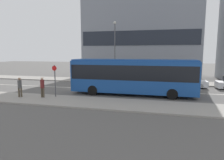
{
  "coord_description": "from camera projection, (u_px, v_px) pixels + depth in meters",
  "views": [
    {
      "loc": [
        8.63,
        -21.06,
        4.06
      ],
      "look_at": [
        3.83,
        -1.86,
        1.33
      ],
      "focal_mm": 32.0,
      "sensor_mm": 36.0,
      "label": 1
    }
  ],
  "objects": [
    {
      "name": "ground_plane",
      "position": [
        84.0,
        88.0,
        22.87
      ],
      "size": [
        120.0,
        120.0,
        0.0
      ],
      "primitive_type": "plane",
      "color": "#595654"
    },
    {
      "name": "sidewalk_near",
      "position": [
        56.0,
        100.0,
        16.85
      ],
      "size": [
        44.0,
        3.5,
        0.13
      ],
      "color": "gray",
      "rests_on": "ground_plane"
    },
    {
      "name": "sidewalk_far",
      "position": [
        100.0,
        80.0,
        28.87
      ],
      "size": [
        44.0,
        3.5,
        0.13
      ],
      "color": "gray",
      "rests_on": "ground_plane"
    },
    {
      "name": "lane_centerline",
      "position": [
        84.0,
        88.0,
        22.87
      ],
      "size": [
        41.8,
        0.16,
        0.01
      ],
      "color": "silver",
      "rests_on": "ground_plane"
    },
    {
      "name": "apartment_block_left_tower",
      "position": [
        141.0,
        7.0,
        31.93
      ],
      "size": [
        18.38,
        5.67,
        22.72
      ],
      "color": "gray",
      "rests_on": "ground_plane"
    },
    {
      "name": "city_bus",
      "position": [
        133.0,
        75.0,
        19.1
      ],
      "size": [
        11.79,
        2.62,
        3.41
      ],
      "rotation": [
        0.0,
        0.0,
        0.05
      ],
      "color": "#194793",
      "rests_on": "ground_plane"
    },
    {
      "name": "parked_car_0",
      "position": [
        188.0,
        82.0,
        23.37
      ],
      "size": [
        4.18,
        1.75,
        1.28
      ],
      "color": "silver",
      "rests_on": "ground_plane"
    },
    {
      "name": "pedestrian_near_stop",
      "position": [
        20.0,
        86.0,
        17.7
      ],
      "size": [
        0.34,
        0.34,
        1.73
      ],
      "rotation": [
        0.0,
        0.0,
        0.4
      ],
      "color": "#4C4233",
      "rests_on": "sidewalk_near"
    },
    {
      "name": "pedestrian_down_pavement",
      "position": [
        42.0,
        86.0,
        17.57
      ],
      "size": [
        0.35,
        0.34,
        1.79
      ],
      "rotation": [
        0.0,
        0.0,
        2.97
      ],
      "color": "#4C4233",
      "rests_on": "sidewalk_near"
    },
    {
      "name": "bus_stop_sign",
      "position": [
        55.0,
        78.0,
        17.77
      ],
      "size": [
        0.44,
        0.12,
        2.83
      ],
      "color": "#4C4C51",
      "rests_on": "sidewalk_near"
    },
    {
      "name": "street_lamp",
      "position": [
        115.0,
        46.0,
        26.88
      ],
      "size": [
        0.36,
        0.36,
        8.04
      ],
      "color": "#4C4C51",
      "rests_on": "sidewalk_far"
    }
  ]
}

